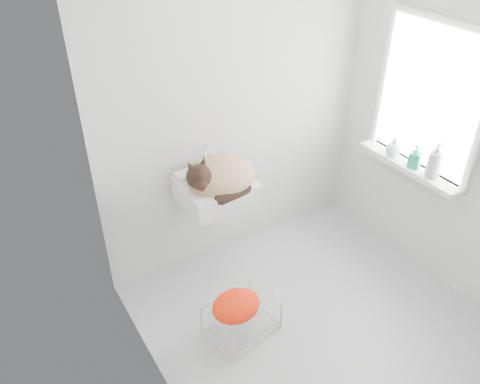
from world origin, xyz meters
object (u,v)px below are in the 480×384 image
wire_rack (242,316)px  cat (218,177)px  bottle_b (413,167)px  sink (216,181)px  bottle_c (392,155)px  bottle_a (431,177)px

wire_rack → cat: bearing=73.7°
wire_rack → bottle_b: 1.64m
sink → bottle_c: size_ratio=3.37×
bottle_b → cat: bearing=156.7°
wire_rack → bottle_c: bearing=8.7°
sink → bottle_b: sink is taller
wire_rack → sink: bearing=75.1°
sink → cat: bearing=-60.5°
sink → bottle_a: bottle_a is taller
sink → wire_rack: sink is taller
sink → bottle_a: size_ratio=2.19×
wire_rack → bottle_c: bottle_c is taller
bottle_c → bottle_a: bearing=-90.0°
bottle_b → bottle_c: bottle_b is taller
cat → wire_rack: size_ratio=1.22×
wire_rack → bottle_a: bottle_a is taller
cat → bottle_b: bearing=-14.0°
bottle_a → bottle_c: size_ratio=1.54×
wire_rack → bottle_b: bottle_b is taller
cat → wire_rack: bearing=-97.1°
cat → bottle_c: bearing=-6.1°
sink → cat: cat is taller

